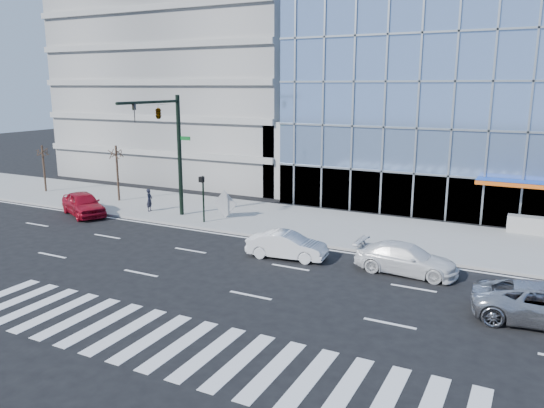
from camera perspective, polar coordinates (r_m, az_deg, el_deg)
The scene contains 13 objects.
ground at distance 26.24m, azimuth 2.00°, elevation -6.83°, with size 160.00×160.00×0.00m, color black.
sidewalk at distance 33.31m, azimuth 7.86°, elevation -2.56°, with size 120.00×8.00×0.15m, color gray.
parking_garage at distance 57.22m, azimuth -5.22°, elevation 13.85°, with size 24.00×24.00×20.00m, color gray.
ramp_block at distance 44.02m, azimuth 4.93°, elevation 5.10°, with size 6.00×8.00×6.00m, color gray.
traffic_signal at distance 34.57m, azimuth -11.46°, elevation 8.12°, with size 1.14×5.74×8.00m.
ped_signal_post at distance 33.93m, azimuth -7.46°, elevation 1.31°, with size 0.30×0.33×3.00m.
street_tree_near at distance 41.59m, azimuth -16.41°, elevation 5.27°, with size 1.10×1.10×4.23m.
street_tree_far at distance 47.46m, azimuth -23.47°, elevation 5.19°, with size 1.10×1.10×3.87m.
white_suv at distance 26.05m, azimuth 14.22°, elevation -5.73°, with size 1.97×4.85×1.41m, color white.
white_sedan at distance 27.41m, azimuth 1.62°, elevation -4.47°, with size 1.44×4.14×1.36m, color silver.
red_sedan at distance 38.57m, azimuth -19.64°, elevation 0.02°, with size 1.91×4.76×1.62m, color maroon.
pedestrian at distance 37.91m, azimuth -13.05°, elevation 0.42°, with size 0.57×0.38×1.57m, color black.
tilted_panel at distance 35.24m, azimuth -5.08°, elevation 0.01°, with size 1.30×0.06×1.30m, color #989898.
Camera 1 is at (10.45, -22.42, 8.74)m, focal length 35.00 mm.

